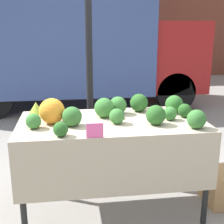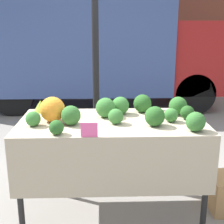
% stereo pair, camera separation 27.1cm
% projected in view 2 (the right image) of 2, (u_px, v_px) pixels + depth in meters
% --- Properties ---
extents(ground_plane, '(40.00, 40.00, 0.00)m').
position_uv_depth(ground_plane, '(112.00, 207.00, 2.97)').
color(ground_plane, gray).
extents(building_facade, '(16.00, 0.60, 4.72)m').
position_uv_depth(building_facade, '(104.00, 2.00, 9.82)').
color(building_facade, brown).
rests_on(building_facade, ground_plane).
extents(tent_pole, '(0.07, 0.07, 2.27)m').
position_uv_depth(tent_pole, '(96.00, 78.00, 3.26)').
color(tent_pole, black).
rests_on(tent_pole, ground_plane).
extents(parked_truck, '(5.01, 1.96, 2.28)m').
position_uv_depth(parked_truck, '(92.00, 46.00, 6.46)').
color(parked_truck, '#384C84').
rests_on(parked_truck, ground_plane).
extents(market_table, '(1.63, 0.83, 0.86)m').
position_uv_depth(market_table, '(112.00, 136.00, 2.70)').
color(market_table, tan).
rests_on(market_table, ground_plane).
extents(orange_cauliflower, '(0.22, 0.22, 0.22)m').
position_uv_depth(orange_cauliflower, '(52.00, 109.00, 2.69)').
color(orange_cauliflower, orange).
rests_on(orange_cauliflower, market_table).
extents(romanesco_head, '(0.14, 0.14, 0.11)m').
position_uv_depth(romanesco_head, '(41.00, 106.00, 3.01)').
color(romanesco_head, '#93B238').
rests_on(romanesco_head, market_table).
extents(broccoli_head_0, '(0.17, 0.17, 0.17)m').
position_uv_depth(broccoli_head_0, '(178.00, 106.00, 2.90)').
color(broccoli_head_0, '#2D6628').
rests_on(broccoli_head_0, market_table).
extents(broccoli_head_1, '(0.17, 0.17, 0.17)m').
position_uv_depth(broccoli_head_1, '(142.00, 103.00, 2.98)').
color(broccoli_head_1, '#285B23').
rests_on(broccoli_head_1, market_table).
extents(broccoli_head_2, '(0.12, 0.12, 0.12)m').
position_uv_depth(broccoli_head_2, '(171.00, 115.00, 2.69)').
color(broccoli_head_2, '#387533').
rests_on(broccoli_head_2, market_table).
extents(broccoli_head_3, '(0.11, 0.11, 0.11)m').
position_uv_depth(broccoli_head_3, '(56.00, 127.00, 2.38)').
color(broccoli_head_3, '#285B23').
rests_on(broccoli_head_3, market_table).
extents(broccoli_head_4, '(0.16, 0.16, 0.16)m').
position_uv_depth(broccoli_head_4, '(71.00, 115.00, 2.60)').
color(broccoli_head_4, '#336B2D').
rests_on(broccoli_head_4, market_table).
extents(broccoli_head_5, '(0.13, 0.13, 0.13)m').
position_uv_depth(broccoli_head_5, '(116.00, 116.00, 2.63)').
color(broccoli_head_5, '#387533').
rests_on(broccoli_head_5, market_table).
extents(broccoli_head_6, '(0.18, 0.18, 0.18)m').
position_uv_depth(broccoli_head_6, '(106.00, 108.00, 2.82)').
color(broccoli_head_6, '#387533').
rests_on(broccoli_head_6, market_table).
extents(broccoli_head_7, '(0.17, 0.17, 0.17)m').
position_uv_depth(broccoli_head_7, '(155.00, 116.00, 2.57)').
color(broccoli_head_7, '#285B23').
rests_on(broccoli_head_7, market_table).
extents(broccoli_head_8, '(0.16, 0.16, 0.16)m').
position_uv_depth(broccoli_head_8, '(196.00, 122.00, 2.45)').
color(broccoli_head_8, '#336B2D').
rests_on(broccoli_head_8, market_table).
extents(broccoli_head_9, '(0.13, 0.13, 0.13)m').
position_uv_depth(broccoli_head_9, '(33.00, 119.00, 2.58)').
color(broccoli_head_9, '#387533').
rests_on(broccoli_head_9, market_table).
extents(broccoli_head_10, '(0.12, 0.12, 0.12)m').
position_uv_depth(broccoli_head_10, '(187.00, 113.00, 2.76)').
color(broccoli_head_10, '#23511E').
rests_on(broccoli_head_10, market_table).
extents(broccoli_head_11, '(0.17, 0.17, 0.17)m').
position_uv_depth(broccoli_head_11, '(120.00, 105.00, 2.92)').
color(broccoli_head_11, '#387533').
rests_on(broccoli_head_11, market_table).
extents(price_sign, '(0.13, 0.01, 0.11)m').
position_uv_depth(price_sign, '(89.00, 130.00, 2.32)').
color(price_sign, '#F45B9E').
rests_on(price_sign, market_table).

